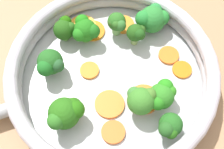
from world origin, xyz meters
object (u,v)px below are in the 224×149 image
(broccoli_floret_6, at_px, (170,126))
(carrot_slice_6, at_px, (182,70))
(carrot_slice_7, at_px, (83,27))
(broccoli_floret_0, at_px, (152,18))
(carrot_slice_0, at_px, (71,109))
(carrot_slice_10, at_px, (89,70))
(carrot_slice_2, at_px, (158,95))
(broccoli_floret_4, at_px, (85,30))
(broccoli_floret_7, at_px, (141,100))
(broccoli_floret_9, at_px, (65,28))
(carrot_slice_3, at_px, (93,31))
(skillet, at_px, (112,81))
(broccoli_floret_5, at_px, (66,113))
(broccoli_floret_1, at_px, (162,95))
(broccoli_floret_2, at_px, (51,63))
(broccoli_floret_3, at_px, (137,33))
(carrot_slice_9, at_px, (169,55))
(carrot_slice_4, at_px, (123,24))
(carrot_slice_5, at_px, (107,104))
(carrot_slice_1, at_px, (113,132))
(carrot_slice_8, at_px, (144,99))
(broccoli_floret_8, at_px, (118,23))

(broccoli_floret_6, bearing_deg, carrot_slice_6, -102.52)
(carrot_slice_7, distance_m, broccoli_floret_0, 0.12)
(carrot_slice_0, height_order, carrot_slice_10, same)
(carrot_slice_2, height_order, broccoli_floret_4, broccoli_floret_4)
(carrot_slice_6, height_order, carrot_slice_7, carrot_slice_7)
(carrot_slice_0, height_order, broccoli_floret_4, broccoli_floret_4)
(carrot_slice_6, distance_m, broccoli_floret_7, 0.10)
(carrot_slice_10, distance_m, broccoli_floret_9, 0.08)
(carrot_slice_10, xyz_separation_m, broccoli_floret_0, (-0.09, -0.09, 0.03))
(carrot_slice_0, relative_size, carrot_slice_2, 1.12)
(carrot_slice_6, distance_m, broccoli_floret_0, 0.10)
(carrot_slice_3, distance_m, carrot_slice_7, 0.02)
(skillet, relative_size, broccoli_floret_5, 5.78)
(broccoli_floret_1, distance_m, broccoli_floret_2, 0.17)
(broccoli_floret_1, relative_size, broccoli_floret_3, 1.12)
(broccoli_floret_2, distance_m, broccoli_floret_3, 0.14)
(carrot_slice_10, bearing_deg, broccoli_floret_2, 6.84)
(carrot_slice_3, relative_size, carrot_slice_9, 1.24)
(carrot_slice_4, relative_size, broccoli_floret_2, 0.79)
(carrot_slice_5, xyz_separation_m, broccoli_floret_4, (0.04, -0.11, 0.02))
(carrot_slice_7, relative_size, carrot_slice_9, 1.41)
(carrot_slice_1, bearing_deg, carrot_slice_2, -134.61)
(broccoli_floret_4, height_order, broccoli_floret_9, broccoli_floret_4)
(skillet, height_order, broccoli_floret_4, broccoli_floret_4)
(carrot_slice_2, distance_m, carrot_slice_5, 0.08)
(carrot_slice_2, bearing_deg, carrot_slice_9, -102.40)
(broccoli_floret_7, bearing_deg, carrot_slice_1, 48.72)
(carrot_slice_0, bearing_deg, broccoli_floret_0, -125.77)
(carrot_slice_6, height_order, carrot_slice_9, same)
(broccoli_floret_1, xyz_separation_m, broccoli_floret_5, (0.13, 0.04, 0.00))
(skillet, distance_m, carrot_slice_10, 0.04)
(broccoli_floret_4, bearing_deg, carrot_slice_3, -116.68)
(carrot_slice_5, bearing_deg, broccoli_floret_2, -28.21)
(carrot_slice_8, relative_size, broccoli_floret_9, 1.12)
(carrot_slice_8, height_order, broccoli_floret_3, broccoli_floret_3)
(carrot_slice_4, xyz_separation_m, broccoli_floret_3, (-0.02, 0.03, 0.03))
(carrot_slice_5, relative_size, broccoli_floret_8, 1.01)
(carrot_slice_2, relative_size, broccoli_floret_8, 0.71)
(broccoli_floret_1, distance_m, broccoli_floret_8, 0.14)
(carrot_slice_3, height_order, carrot_slice_10, same)
(carrot_slice_8, height_order, broccoli_floret_6, broccoli_floret_6)
(carrot_slice_3, height_order, broccoli_floret_6, broccoli_floret_6)
(carrot_slice_7, distance_m, broccoli_floret_3, 0.10)
(carrot_slice_9, bearing_deg, carrot_slice_6, 130.70)
(carrot_slice_1, distance_m, broccoli_floret_8, 0.17)
(broccoli_floret_5, distance_m, broccoli_floret_7, 0.11)
(carrot_slice_2, height_order, carrot_slice_3, same)
(carrot_slice_5, xyz_separation_m, carrot_slice_6, (-0.11, -0.07, -0.00))
(carrot_slice_4, bearing_deg, carrot_slice_9, 144.24)
(carrot_slice_9, relative_size, broccoli_floret_7, 0.64)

